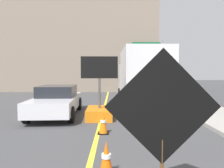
{
  "coord_description": "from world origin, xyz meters",
  "views": [
    {
      "loc": [
        0.51,
        -0.48,
        1.99
      ],
      "look_at": [
        0.48,
        4.75,
        1.72
      ],
      "focal_mm": 34.85,
      "sensor_mm": 36.0,
      "label": 1
    }
  ],
  "objects_px": {
    "pickup_car": "(57,100)",
    "arrow_board_trailer": "(99,107)",
    "roadwork_sign": "(162,110)",
    "traffic_cone_near_sign": "(106,158)",
    "box_truck": "(142,76)",
    "highway_guide_sign": "(153,57)",
    "traffic_cone_mid_lane": "(103,123)"
  },
  "relations": [
    {
      "from": "box_truck",
      "to": "traffic_cone_near_sign",
      "type": "height_order",
      "value": "box_truck"
    },
    {
      "from": "pickup_car",
      "to": "arrow_board_trailer",
      "type": "bearing_deg",
      "value": -18.51
    },
    {
      "from": "pickup_car",
      "to": "box_truck",
      "type": "bearing_deg",
      "value": 33.09
    },
    {
      "from": "roadwork_sign",
      "to": "traffic_cone_near_sign",
      "type": "xyz_separation_m",
      "value": [
        -0.82,
        1.1,
        -1.14
      ]
    },
    {
      "from": "highway_guide_sign",
      "to": "traffic_cone_mid_lane",
      "type": "height_order",
      "value": "highway_guide_sign"
    },
    {
      "from": "box_truck",
      "to": "pickup_car",
      "type": "distance_m",
      "value": 5.3
    },
    {
      "from": "roadwork_sign",
      "to": "traffic_cone_near_sign",
      "type": "distance_m",
      "value": 1.78
    },
    {
      "from": "pickup_car",
      "to": "traffic_cone_near_sign",
      "type": "bearing_deg",
      "value": -67.3
    },
    {
      "from": "traffic_cone_near_sign",
      "to": "highway_guide_sign",
      "type": "bearing_deg",
      "value": 76.69
    },
    {
      "from": "box_truck",
      "to": "pickup_car",
      "type": "relative_size",
      "value": 1.42
    },
    {
      "from": "roadwork_sign",
      "to": "traffic_cone_mid_lane",
      "type": "height_order",
      "value": "roadwork_sign"
    },
    {
      "from": "roadwork_sign",
      "to": "box_truck",
      "type": "height_order",
      "value": "box_truck"
    },
    {
      "from": "roadwork_sign",
      "to": "box_truck",
      "type": "distance_m",
      "value": 9.98
    },
    {
      "from": "pickup_car",
      "to": "highway_guide_sign",
      "type": "height_order",
      "value": "highway_guide_sign"
    },
    {
      "from": "traffic_cone_near_sign",
      "to": "traffic_cone_mid_lane",
      "type": "bearing_deg",
      "value": 93.77
    },
    {
      "from": "arrow_board_trailer",
      "to": "box_truck",
      "type": "xyz_separation_m",
      "value": [
        2.3,
        3.51,
        1.31
      ]
    },
    {
      "from": "box_truck",
      "to": "roadwork_sign",
      "type": "bearing_deg",
      "value": -95.84
    },
    {
      "from": "box_truck",
      "to": "highway_guide_sign",
      "type": "bearing_deg",
      "value": 74.82
    },
    {
      "from": "traffic_cone_mid_lane",
      "to": "pickup_car",
      "type": "bearing_deg",
      "value": 126.9
    },
    {
      "from": "pickup_car",
      "to": "traffic_cone_mid_lane",
      "type": "xyz_separation_m",
      "value": [
        2.31,
        -3.08,
        -0.34
      ]
    },
    {
      "from": "roadwork_sign",
      "to": "arrow_board_trailer",
      "type": "relative_size",
      "value": 0.86
    },
    {
      "from": "arrow_board_trailer",
      "to": "box_truck",
      "type": "bearing_deg",
      "value": 56.73
    },
    {
      "from": "highway_guide_sign",
      "to": "box_truck",
      "type": "bearing_deg",
      "value": -105.18
    },
    {
      "from": "arrow_board_trailer",
      "to": "pickup_car",
      "type": "relative_size",
      "value": 0.57
    },
    {
      "from": "arrow_board_trailer",
      "to": "box_truck",
      "type": "relative_size",
      "value": 0.4
    },
    {
      "from": "highway_guide_sign",
      "to": "traffic_cone_mid_lane",
      "type": "xyz_separation_m",
      "value": [
        -3.97,
        -13.05,
        -3.07
      ]
    },
    {
      "from": "traffic_cone_near_sign",
      "to": "traffic_cone_mid_lane",
      "type": "relative_size",
      "value": 0.95
    },
    {
      "from": "highway_guide_sign",
      "to": "traffic_cone_near_sign",
      "type": "xyz_separation_m",
      "value": [
        -3.78,
        -15.96,
        -3.09
      ]
    },
    {
      "from": "pickup_car",
      "to": "traffic_cone_near_sign",
      "type": "relative_size",
      "value": 6.99
    },
    {
      "from": "roadwork_sign",
      "to": "pickup_car",
      "type": "height_order",
      "value": "roadwork_sign"
    },
    {
      "from": "roadwork_sign",
      "to": "arrow_board_trailer",
      "type": "bearing_deg",
      "value": 101.39
    },
    {
      "from": "arrow_board_trailer",
      "to": "highway_guide_sign",
      "type": "distance_m",
      "value": 11.84
    }
  ]
}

